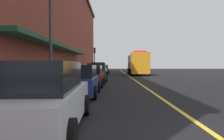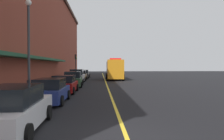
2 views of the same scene
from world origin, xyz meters
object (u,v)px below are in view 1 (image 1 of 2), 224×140
Objects in this scene: parked_car_3 at (96,73)px; parking_meter_1 at (91,68)px; parked_car_5 at (101,70)px; parked_car_6 at (103,69)px; utility_truck at (138,64)px; parked_car_1 at (79,81)px; parked_car_4 at (98,70)px; parked_car_2 at (90,76)px; traffic_light_near at (95,55)px; parked_car_0 at (42,98)px; parking_meter_0 at (52,75)px; street_lamp_left at (50,17)px.

parked_car_3 is 9.68m from parking_meter_1.
parked_car_6 is (0.07, 5.56, -0.01)m from parked_car_5.
parked_car_6 is 0.53× the size of utility_truck.
parked_car_1 is 1.01× the size of parked_car_4.
parked_car_2 is 16.77m from parked_car_5.
parked_car_1 is at bearing -13.00° from utility_truck.
parked_car_2 is 0.99× the size of traffic_light_near.
parked_car_0 is 1.03× the size of parked_car_6.
parked_car_6 is 7.15m from utility_truck.
parked_car_0 reaches higher than parked_car_1.
parked_car_4 is 5.49m from parked_car_5.
parked_car_4 is 0.97× the size of parked_car_5.
parked_car_5 is 22.12m from parking_meter_0.
parked_car_6 reaches higher than parking_meter_1.
street_lamp_left is (-0.60, 1.99, 3.34)m from parking_meter_0.
parked_car_4 is 3.25× the size of parking_meter_1.
parked_car_5 is at bearing 86.36° from parking_meter_0.
parked_car_6 is at bearing 86.94° from parking_meter_0.
parked_car_0 is 33.35m from parked_car_6.
parked_car_4 is at bearing 1.34° from parked_car_2.
parked_car_6 reaches higher than parked_car_2.
utility_truck is 2.10× the size of traffic_light_near.
parked_car_2 is at bearing -1.89° from parked_car_0.
parked_car_2 is at bearing -86.40° from traffic_light_near.
parked_car_0 reaches higher than parking_meter_0.
parked_car_0 is at bearing 177.33° from parked_car_3.
parking_meter_1 is 6.51m from traffic_light_near.
parked_car_1 is 23.67m from utility_truck.
parked_car_3 reaches higher than parked_car_1.
parked_car_3 reaches higher than parked_car_5.
parked_car_2 is 0.99× the size of parked_car_4.
parked_car_0 is 1.12× the size of parked_car_1.
parked_car_5 is 3.36× the size of parking_meter_1.
traffic_light_near is (-1.26, 26.23, 2.42)m from parked_car_1.
parked_car_0 is at bearing -87.10° from parking_meter_1.
parked_car_2 is (0.07, 5.05, -0.01)m from parked_car_1.
utility_truck reaches higher than parked_car_1.
parked_car_3 reaches higher than parking_meter_1.
parking_meter_1 is at bearing 4.18° from parked_car_1.
parked_car_1 is 0.97× the size of parked_car_5.
parked_car_3 is 11.32m from parked_car_5.
street_lamp_left reaches higher than utility_truck.
parked_car_0 is 0.70× the size of street_lamp_left.
traffic_light_near is at bearing 0.72° from parked_car_0.
street_lamp_left is at bearing 164.50° from parked_car_3.
parked_car_3 is 9.69m from street_lamp_left.
parked_car_3 is 0.50× the size of utility_truck.
parked_car_3 is 16.88m from parked_car_6.
parked_car_1 is 3.27× the size of parking_meter_0.
parked_car_1 is at bearing -179.86° from parked_car_2.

